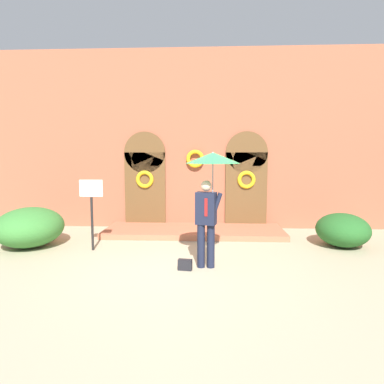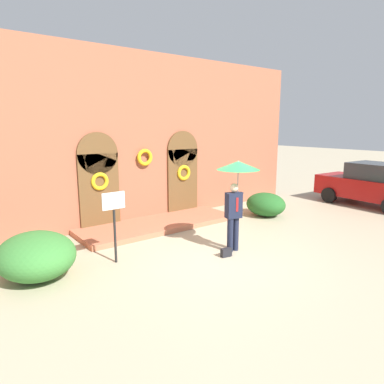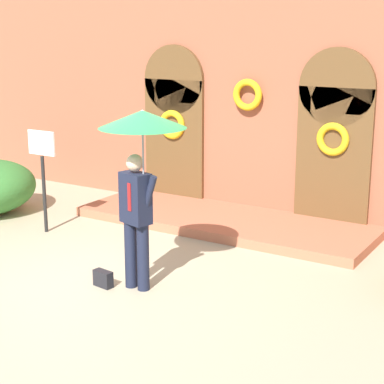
% 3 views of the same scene
% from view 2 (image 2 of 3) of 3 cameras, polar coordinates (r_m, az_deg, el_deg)
% --- Properties ---
extents(ground_plane, '(80.00, 80.00, 0.00)m').
position_cam_2_polar(ground_plane, '(8.95, 5.01, -10.25)').
color(ground_plane, tan).
extents(building_facade, '(14.00, 2.30, 5.60)m').
position_cam_2_polar(building_facade, '(11.75, -8.69, 8.16)').
color(building_facade, '#9E563D').
rests_on(building_facade, ground).
extents(person_with_umbrella, '(1.10, 1.10, 2.36)m').
position_cam_2_polar(person_with_umbrella, '(8.78, 7.51, 2.22)').
color(person_with_umbrella, '#191E33').
rests_on(person_with_umbrella, ground).
extents(handbag, '(0.29, 0.16, 0.22)m').
position_cam_2_polar(handbag, '(8.76, 5.72, -9.99)').
color(handbag, black).
rests_on(handbag, ground).
extents(sign_post, '(0.56, 0.06, 1.72)m').
position_cam_2_polar(sign_post, '(8.25, -12.85, -3.85)').
color(sign_post, black).
rests_on(sign_post, ground).
extents(shrub_left, '(1.63, 1.86, 0.99)m').
position_cam_2_polar(shrub_left, '(8.19, -24.53, -9.60)').
color(shrub_left, '#387A33').
rests_on(shrub_left, ground).
extents(shrub_right, '(1.30, 1.47, 0.84)m').
position_cam_2_polar(shrub_right, '(12.73, 12.18, -2.02)').
color(shrub_right, '#235B23').
rests_on(shrub_right, ground).
extents(parked_car, '(2.18, 4.19, 1.76)m').
position_cam_2_polar(parked_car, '(15.73, 27.89, 1.12)').
color(parked_car, maroon).
rests_on(parked_car, ground).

